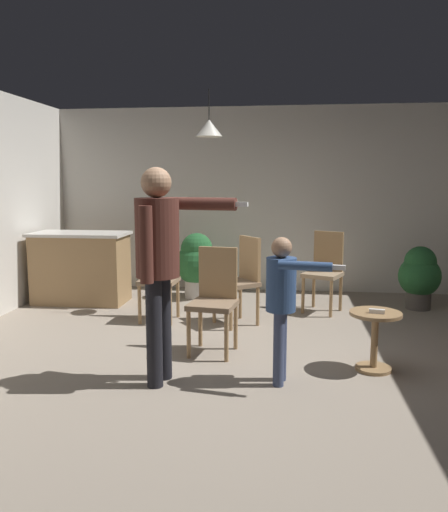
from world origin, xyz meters
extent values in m
plane|color=gray|center=(0.00, 0.00, 0.00)|extent=(7.68, 7.68, 0.00)
cube|color=beige|center=(0.00, 3.20, 1.35)|extent=(6.40, 0.10, 2.70)
cube|color=#99754C|center=(-2.45, 2.06, 0.45)|extent=(1.20, 0.60, 0.91)
cube|color=beige|center=(-2.45, 2.06, 0.93)|extent=(1.26, 0.66, 0.04)
cylinder|color=#99754C|center=(1.05, -0.04, 0.51)|extent=(0.44, 0.44, 0.03)
cylinder|color=#99754C|center=(1.05, -0.04, 0.24)|extent=(0.06, 0.06, 0.49)
cylinder|color=#99754C|center=(1.05, -0.04, 0.01)|extent=(0.31, 0.31, 0.03)
cylinder|color=black|center=(-0.71, -0.43, 0.44)|extent=(0.13, 0.13, 0.88)
cylinder|color=black|center=(-0.74, -0.61, 0.44)|extent=(0.13, 0.13, 0.88)
cylinder|color=#4C261E|center=(-0.73, -0.52, 1.19)|extent=(0.35, 0.35, 0.62)
sphere|color=#9E7556|center=(-0.73, -0.52, 1.62)|extent=(0.24, 0.24, 0.24)
cylinder|color=#4C261E|center=(-0.41, -0.37, 1.45)|extent=(0.59, 0.20, 0.10)
cube|color=white|center=(-0.09, -0.43, 1.45)|extent=(0.13, 0.06, 0.04)
cylinder|color=#4C261E|center=(-0.76, -0.71, 1.16)|extent=(0.10, 0.10, 0.58)
cylinder|color=#384260|center=(0.25, -0.35, 0.30)|extent=(0.09, 0.09, 0.60)
cylinder|color=#384260|center=(0.23, -0.48, 0.30)|extent=(0.09, 0.09, 0.60)
cylinder|color=navy|center=(0.24, -0.42, 0.82)|extent=(0.24, 0.24, 0.43)
sphere|color=#9E7556|center=(0.24, -0.42, 1.11)|extent=(0.16, 0.16, 0.16)
cylinder|color=navy|center=(0.27, -0.28, 0.80)|extent=(0.07, 0.07, 0.40)
cylinder|color=navy|center=(0.42, -0.58, 1.00)|extent=(0.41, 0.13, 0.07)
cube|color=white|center=(0.65, -0.62, 1.00)|extent=(0.13, 0.06, 0.04)
cylinder|color=#99754C|center=(-0.19, 0.38, 0.23)|extent=(0.04, 0.04, 0.45)
cylinder|color=#99754C|center=(-0.55, 0.43, 0.23)|extent=(0.04, 0.04, 0.45)
cylinder|color=#99754C|center=(-0.24, 0.02, 0.23)|extent=(0.04, 0.04, 0.45)
cylinder|color=#99754C|center=(-0.60, 0.07, 0.23)|extent=(0.04, 0.04, 0.45)
cube|color=#7F664C|center=(-0.40, 0.22, 0.47)|extent=(0.47, 0.47, 0.05)
cube|color=#99754C|center=(-0.37, 0.41, 0.75)|extent=(0.38, 0.09, 0.50)
cylinder|color=#99754C|center=(-0.02, 1.22, 0.23)|extent=(0.04, 0.04, 0.45)
cylinder|color=#99754C|center=(-0.25, 1.50, 0.23)|extent=(0.04, 0.04, 0.45)
cylinder|color=#99754C|center=(-0.31, 0.99, 0.23)|extent=(0.04, 0.04, 0.45)
cylinder|color=#99754C|center=(-0.53, 1.27, 0.23)|extent=(0.04, 0.04, 0.45)
cube|color=#7F664C|center=(-0.28, 1.25, 0.47)|extent=(0.59, 0.59, 0.05)
cube|color=#99754C|center=(-0.13, 1.36, 0.75)|extent=(0.27, 0.32, 0.50)
cylinder|color=#99754C|center=(-1.00, 1.46, 0.23)|extent=(0.04, 0.04, 0.45)
cylinder|color=#99754C|center=(-1.36, 1.47, 0.23)|extent=(0.04, 0.04, 0.45)
cylinder|color=#99754C|center=(-1.01, 1.10, 0.23)|extent=(0.04, 0.04, 0.45)
cylinder|color=#99754C|center=(-1.37, 1.11, 0.23)|extent=(0.04, 0.04, 0.45)
cube|color=#7F664C|center=(-1.18, 1.29, 0.47)|extent=(0.43, 0.43, 0.05)
cube|color=#99754C|center=(-1.18, 1.48, 0.75)|extent=(0.38, 0.05, 0.50)
cylinder|color=#99754C|center=(0.98, 2.01, 0.23)|extent=(0.04, 0.04, 0.45)
cylinder|color=#99754C|center=(0.65, 2.16, 0.23)|extent=(0.04, 0.04, 0.45)
cylinder|color=#99754C|center=(0.83, 1.68, 0.23)|extent=(0.04, 0.04, 0.45)
cylinder|color=#99754C|center=(0.50, 1.83, 0.23)|extent=(0.04, 0.04, 0.45)
cube|color=#997F60|center=(0.74, 1.92, 0.47)|extent=(0.56, 0.56, 0.05)
cube|color=#99754C|center=(0.82, 2.09, 0.75)|extent=(0.36, 0.19, 0.50)
cylinder|color=#B7B2AD|center=(-0.95, 2.53, 0.14)|extent=(0.35, 0.35, 0.27)
sphere|color=#235B2D|center=(-0.95, 2.53, 0.48)|extent=(0.59, 0.59, 0.59)
sphere|color=#235B2D|center=(-0.95, 2.53, 0.69)|extent=(0.45, 0.45, 0.45)
cylinder|color=#4C4742|center=(1.98, 2.23, 0.12)|extent=(0.31, 0.31, 0.24)
sphere|color=#235B2D|center=(1.98, 2.23, 0.43)|extent=(0.53, 0.53, 0.53)
sphere|color=#235B2D|center=(1.98, 2.23, 0.61)|extent=(0.40, 0.40, 0.40)
cube|color=white|center=(1.05, -0.08, 0.54)|extent=(0.13, 0.06, 0.04)
cone|color=silver|center=(-0.65, 1.73, 2.25)|extent=(0.32, 0.32, 0.20)
cylinder|color=black|center=(-0.65, 1.73, 2.52)|extent=(0.01, 0.01, 0.36)
camera|label=1|loc=(0.27, -4.38, 1.63)|focal=35.61mm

